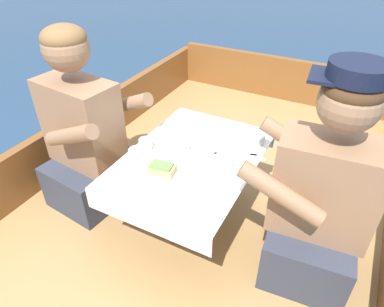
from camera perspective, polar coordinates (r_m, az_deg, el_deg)
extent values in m
plane|color=navy|center=(2.16, 0.03, -17.30)|extent=(60.00, 60.00, 0.00)
cube|color=#A87F4C|center=(2.03, 0.03, -14.39)|extent=(1.98, 3.50, 0.34)
cube|color=brown|center=(2.30, -21.67, 0.48)|extent=(0.06, 3.50, 0.32)
cube|color=brown|center=(3.18, 14.80, 11.98)|extent=(1.86, 0.06, 0.37)
cylinder|color=#B2B2B7|center=(1.76, 0.00, -6.55)|extent=(0.07, 0.07, 0.41)
cube|color=#A87F4C|center=(1.63, 0.00, -0.95)|extent=(0.56, 0.79, 0.02)
cube|color=white|center=(1.62, 0.00, -0.64)|extent=(0.59, 0.82, 0.00)
cube|color=white|center=(1.39, -7.92, -11.11)|extent=(0.59, 0.00, 0.10)
cube|color=white|center=(1.96, 5.53, 4.31)|extent=(0.59, 0.00, 0.10)
cube|color=#333847|center=(2.05, -16.12, -3.94)|extent=(0.41, 0.48, 0.26)
cube|color=#936B4C|center=(1.85, -17.90, 4.78)|extent=(0.42, 0.26, 0.46)
sphere|color=#936B4C|center=(1.70, -20.31, 16.09)|extent=(0.21, 0.21, 0.21)
ellipsoid|color=brown|center=(1.69, -20.65, 17.62)|extent=(0.20, 0.20, 0.12)
cylinder|color=#936B4C|center=(1.81, -10.90, 8.00)|extent=(0.34, 0.11, 0.21)
cylinder|color=#936B4C|center=(1.61, -19.56, 2.86)|extent=(0.34, 0.11, 0.21)
cube|color=#333847|center=(1.71, 18.77, -14.22)|extent=(0.40, 0.47, 0.26)
cube|color=#936B4C|center=(1.47, 21.28, -5.28)|extent=(0.42, 0.25, 0.43)
sphere|color=#936B4C|center=(1.28, 24.81, 7.68)|extent=(0.22, 0.22, 0.22)
ellipsoid|color=#472D19|center=(1.26, 25.35, 9.64)|extent=(0.21, 0.21, 0.12)
cylinder|color=#936B4C|center=(1.29, 14.54, -6.44)|extent=(0.34, 0.10, 0.21)
cylinder|color=#936B4C|center=(1.58, 16.89, 1.68)|extent=(0.34, 0.10, 0.21)
cylinder|color=black|center=(1.24, 26.08, 12.22)|extent=(0.20, 0.20, 0.06)
cube|color=black|center=(1.25, 21.28, 12.01)|extent=(0.11, 0.16, 0.01)
cylinder|color=silver|center=(1.52, -5.03, -3.38)|extent=(0.18, 0.18, 0.01)
cylinder|color=silver|center=(1.77, 1.52, 2.99)|extent=(0.17, 0.17, 0.01)
cube|color=tan|center=(1.50, -5.07, -2.69)|extent=(0.13, 0.09, 0.04)
cube|color=#669347|center=(1.49, -5.12, -1.96)|extent=(0.10, 0.07, 0.01)
cylinder|color=silver|center=(1.65, -2.30, 1.08)|extent=(0.11, 0.11, 0.04)
cylinder|color=beige|center=(1.65, -2.31, 1.36)|extent=(0.09, 0.09, 0.02)
cylinder|color=silver|center=(1.75, 10.14, 2.64)|extent=(0.12, 0.12, 0.04)
cylinder|color=beige|center=(1.75, 10.17, 2.92)|extent=(0.10, 0.10, 0.02)
cylinder|color=silver|center=(1.59, -9.29, -0.32)|extent=(0.07, 0.07, 0.07)
torus|color=silver|center=(1.57, -8.01, -0.64)|extent=(0.04, 0.01, 0.04)
cylinder|color=#3D2314|center=(1.58, -9.36, 0.28)|extent=(0.06, 0.06, 0.01)
cylinder|color=silver|center=(1.56, 5.50, -0.94)|extent=(0.08, 0.08, 0.06)
torus|color=silver|center=(1.54, 7.13, -1.32)|extent=(0.04, 0.01, 0.04)
cylinder|color=#3D2314|center=(1.55, 5.54, -0.37)|extent=(0.06, 0.06, 0.01)
cylinder|color=silver|center=(1.68, -7.73, 1.57)|extent=(0.06, 0.06, 0.05)
cylinder|color=beige|center=(1.68, -7.73, 1.57)|extent=(0.07, 0.07, 0.03)
cube|color=silver|center=(1.63, 1.90, -0.15)|extent=(0.15, 0.11, 0.00)
cube|color=silver|center=(1.64, 4.31, 0.03)|extent=(0.04, 0.04, 0.00)
cube|color=silver|center=(1.65, 7.83, 0.02)|extent=(0.17, 0.06, 0.00)
cube|color=silver|center=(1.65, 10.24, -0.26)|extent=(0.04, 0.03, 0.00)
cube|color=silver|center=(1.95, -0.42, 6.17)|extent=(0.10, 0.15, 0.00)
cube|color=silver|center=(1.38, 1.27, -7.81)|extent=(0.03, 0.17, 0.00)
ellipsoid|color=silver|center=(1.43, 2.30, -5.98)|extent=(0.04, 0.02, 0.01)
cube|color=silver|center=(1.47, -11.18, -5.55)|extent=(0.17, 0.04, 0.00)
cube|color=silver|center=(1.63, 9.20, -0.68)|extent=(0.17, 0.06, 0.00)
ellipsoid|color=silver|center=(1.63, 11.65, -0.88)|extent=(0.04, 0.02, 0.01)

